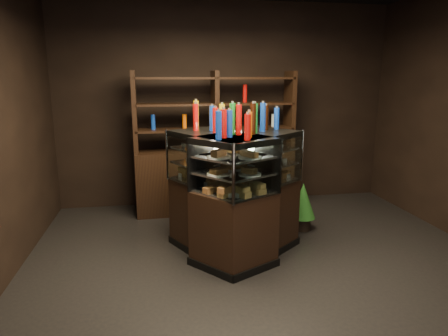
{
  "coord_description": "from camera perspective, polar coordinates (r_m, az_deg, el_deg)",
  "views": [
    {
      "loc": [
        -1.08,
        -3.49,
        1.92
      ],
      "look_at": [
        -0.4,
        0.4,
        1.01
      ],
      "focal_mm": 32.0,
      "sensor_mm": 36.0,
      "label": 1
    }
  ],
  "objects": [
    {
      "name": "bottles_top",
      "position": [
        4.14,
        1.48,
        6.85
      ],
      "size": [
        0.97,
        0.96,
        0.3
      ],
      "color": "#147223",
      "rests_on": "display_case"
    },
    {
      "name": "potted_conifer",
      "position": [
        5.17,
        11.22,
        -4.47
      ],
      "size": [
        0.32,
        0.32,
        0.69
      ],
      "rotation": [
        0.0,
        0.0,
        0.25
      ],
      "color": "black",
      "rests_on": "ground"
    },
    {
      "name": "room_shell",
      "position": [
        3.66,
        7.49,
        13.16
      ],
      "size": [
        5.02,
        5.02,
        3.01
      ],
      "color": "black",
      "rests_on": "ground"
    },
    {
      "name": "display_case",
      "position": [
        4.37,
        1.4,
        -6.67
      ],
      "size": [
        1.52,
        1.38,
        1.35
      ],
      "rotation": [
        0.0,
        0.0,
        -0.2
      ],
      "color": "black",
      "rests_on": "ground"
    },
    {
      "name": "food_display",
      "position": [
        4.21,
        1.44,
        0.7
      ],
      "size": [
        1.13,
        1.1,
        0.42
      ],
      "color": "#C57447",
      "rests_on": "display_case"
    },
    {
      "name": "back_shelving",
      "position": [
        5.76,
        -1.26,
        -0.24
      ],
      "size": [
        2.27,
        0.48,
        2.0
      ],
      "rotation": [
        0.0,
        0.0,
        0.03
      ],
      "color": "black",
      "rests_on": "ground"
    },
    {
      "name": "ground",
      "position": [
        4.13,
        6.68,
        -14.88
      ],
      "size": [
        5.0,
        5.0,
        0.0
      ],
      "primitive_type": "plane",
      "color": "black",
      "rests_on": "ground"
    }
  ]
}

